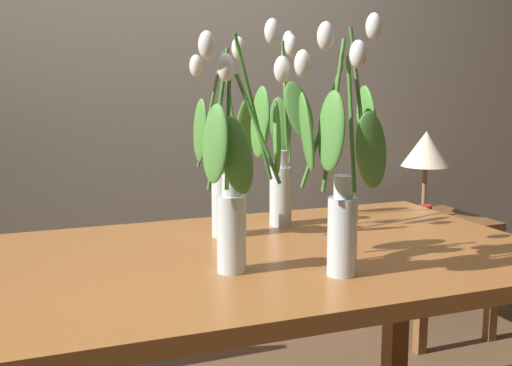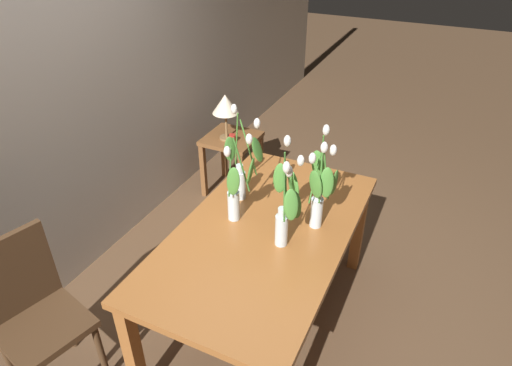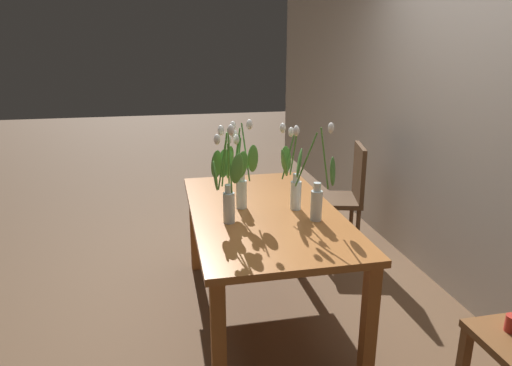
# 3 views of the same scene
# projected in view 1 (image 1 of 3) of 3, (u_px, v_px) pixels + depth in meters

# --- Properties ---
(room_wall_rear) EXTENTS (9.00, 0.10, 2.70)m
(room_wall_rear) POSITION_uv_depth(u_px,v_px,m) (132.00, 40.00, 2.83)
(room_wall_rear) COLOR beige
(room_wall_rear) RESTS_ON ground
(dining_table) EXTENTS (1.60, 0.90, 0.74)m
(dining_table) POSITION_uv_depth(u_px,v_px,m) (241.00, 288.00, 1.64)
(dining_table) COLOR #A3602D
(dining_table) RESTS_ON ground
(tulip_vase_0) EXTENTS (0.23, 0.20, 0.58)m
(tulip_vase_0) POSITION_uv_depth(u_px,v_px,m) (239.00, 177.00, 1.44)
(tulip_vase_0) COLOR silver
(tulip_vase_0) RESTS_ON dining_table
(tulip_vase_1) EXTENTS (0.22, 0.19, 0.59)m
(tulip_vase_1) POSITION_uv_depth(u_px,v_px,m) (343.00, 175.00, 1.40)
(tulip_vase_1) COLOR silver
(tulip_vase_1) RESTS_ON dining_table
(tulip_vase_2) EXTENTS (0.18, 0.15, 0.55)m
(tulip_vase_2) POSITION_uv_depth(u_px,v_px,m) (223.00, 175.00, 1.76)
(tulip_vase_2) COLOR silver
(tulip_vase_2) RESTS_ON dining_table
(tulip_vase_3) EXTENTS (0.12, 0.26, 0.59)m
(tulip_vase_3) POSITION_uv_depth(u_px,v_px,m) (283.00, 164.00, 1.91)
(tulip_vase_3) COLOR silver
(tulip_vase_3) RESTS_ON dining_table
(side_table) EXTENTS (0.44, 0.44, 0.55)m
(side_table) POSITION_uv_depth(u_px,v_px,m) (433.00, 242.00, 2.94)
(side_table) COLOR brown
(side_table) RESTS_ON ground
(table_lamp) EXTENTS (0.22, 0.22, 0.40)m
(table_lamp) POSITION_uv_depth(u_px,v_px,m) (426.00, 151.00, 2.88)
(table_lamp) COLOR olive
(table_lamp) RESTS_ON side_table
(pillar_candle) EXTENTS (0.06, 0.06, 0.07)m
(pillar_candle) POSITION_uv_depth(u_px,v_px,m) (425.00, 213.00, 2.83)
(pillar_candle) COLOR #B72D23
(pillar_candle) RESTS_ON side_table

